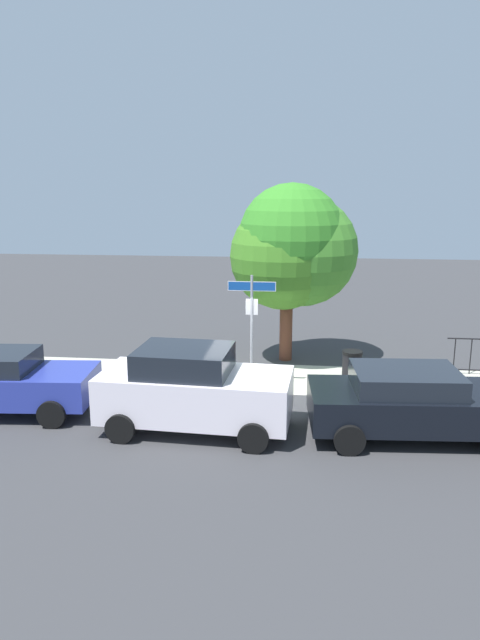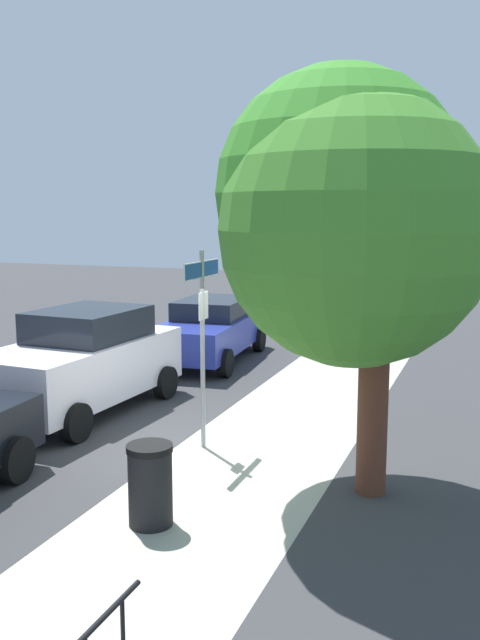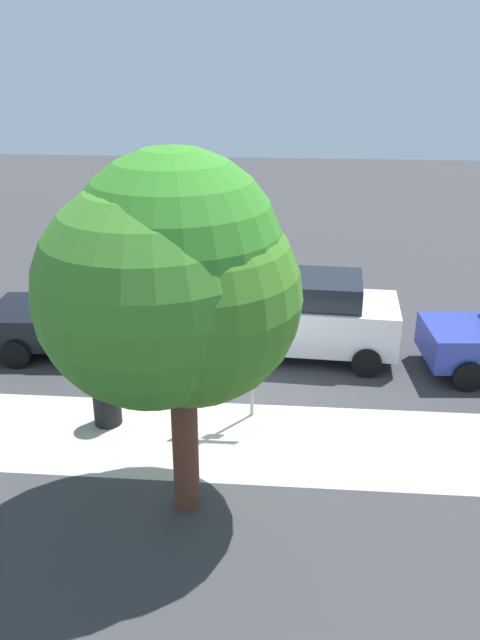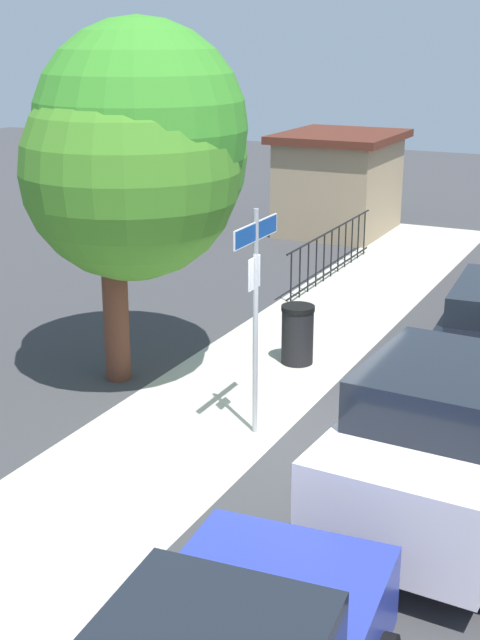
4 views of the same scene
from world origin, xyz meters
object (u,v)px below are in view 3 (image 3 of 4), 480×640
at_px(car_black, 97,318).
at_px(trash_bin, 107,400).
at_px(street_sign, 253,314).
at_px(shade_tree, 172,284).
at_px(car_white, 306,316).

relative_size(car_black, trash_bin, 4.81).
xyz_separation_m(street_sign, trash_bin, (2.69, 0.50, -1.63)).
bearing_deg(car_black, street_sign, 140.93).
relative_size(shade_tree, car_black, 1.15).
distance_m(shade_tree, trash_bin, 3.96).
relative_size(street_sign, shade_tree, 0.57).
bearing_deg(car_white, shade_tree, 72.16).
distance_m(car_black, trash_bin, 3.36).
height_order(shade_tree, car_white, shade_tree).
distance_m(street_sign, car_white, 3.23).
height_order(shade_tree, car_black, shade_tree).
height_order(street_sign, car_black, street_sign).
distance_m(street_sign, car_black, 4.81).
bearing_deg(shade_tree, car_white, -111.12).
distance_m(car_white, trash_bin, 5.01).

